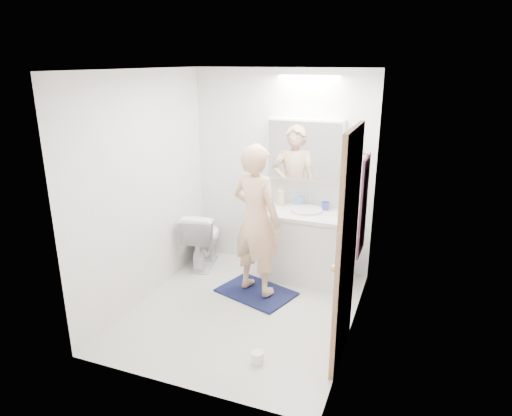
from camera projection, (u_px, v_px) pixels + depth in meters
The scene contains 23 objects.
floor at pixel (243, 310), 4.71m from camera, with size 2.50×2.50×0.00m, color silver.
ceiling at pixel (240, 69), 3.96m from camera, with size 2.50×2.50×0.00m, color white.
wall_back at pixel (282, 172), 5.45m from camera, with size 2.50×2.50×0.00m, color white.
wall_front at pixel (174, 248), 3.23m from camera, with size 2.50×2.50×0.00m, color white.
wall_left at pixel (144, 189), 4.71m from camera, with size 2.50×2.50×0.00m, color white.
wall_right at pixel (358, 213), 3.96m from camera, with size 2.50×2.50×0.00m, color white.
vanity_cabinet at pixel (304, 247), 5.32m from camera, with size 0.90×0.55×0.78m, color silver.
countertop at pixel (305, 214), 5.19m from camera, with size 0.95×0.58×0.04m, color white.
sink_basin at pixel (306, 210), 5.20m from camera, with size 0.36×0.36×0.03m, color silver.
faucet at pixel (310, 200), 5.35m from camera, with size 0.02×0.02×0.16m, color #B8B8BC.
medicine_cabinet at pixel (305, 150), 5.18m from camera, with size 0.88×0.14×0.70m, color white.
mirror_panel at pixel (303, 151), 5.12m from camera, with size 0.84×0.01×0.66m, color silver.
toilet at pixel (203, 238), 5.65m from camera, with size 0.40×0.70×0.72m, color white.
bath_rug at pixel (256, 292), 5.05m from camera, with size 0.80×0.55×0.02m, color #14143F.
person at pixel (256, 220), 4.79m from camera, with size 0.60×0.39×1.64m, color tan.
door at pixel (347, 249), 3.72m from camera, with size 0.04×0.80×2.00m, color #A97D54.
door_knob at pixel (334, 269), 3.48m from camera, with size 0.06×0.06×0.06m, color gold.
towel at pixel (363, 206), 4.49m from camera, with size 0.02×0.42×1.00m, color #122439.
towel_hook at pixel (366, 154), 4.33m from camera, with size 0.02×0.02×0.07m, color silver.
soap_bottle_a at pixel (281, 195), 5.39m from camera, with size 0.10×0.10×0.25m, color beige.
soap_bottle_b at pixel (299, 199), 5.36m from camera, with size 0.08×0.08×0.18m, color #5F90CD.
toothbrush_cup at pixel (325, 206), 5.24m from camera, with size 0.10×0.10×0.09m, color #414BC4.
toilet_paper_roll at pixel (257, 357), 3.89m from camera, with size 0.11×0.11×0.10m, color white.
Camera 1 is at (1.61, -3.82, 2.48)m, focal length 31.79 mm.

